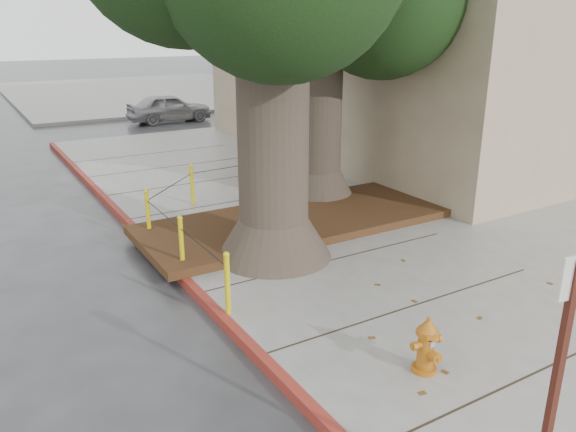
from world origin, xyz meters
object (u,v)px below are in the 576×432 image
fire_hydrant (426,346)px  signpost (556,385)px  car_red (265,102)px  car_silver (169,108)px

fire_hydrant → signpost: signpost is taller
car_red → signpost: bearing=161.2°
fire_hydrant → signpost: bearing=-108.8°
fire_hydrant → signpost: size_ratio=0.30×
car_silver → car_red: bearing=-91.2°
signpost → car_red: size_ratio=0.71×
signpost → car_red: bearing=79.0°
fire_hydrant → signpost: 2.43m
car_silver → car_red: 4.70m
car_red → fire_hydrant: bearing=161.0°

